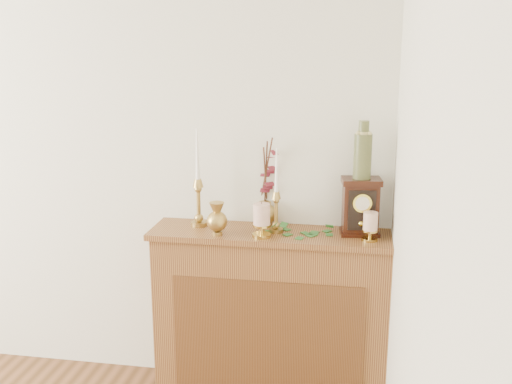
% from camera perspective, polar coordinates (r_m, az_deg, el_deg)
% --- Properties ---
extents(console_shelf, '(1.24, 0.34, 0.93)m').
position_cam_1_polar(console_shelf, '(3.23, 1.43, -12.14)').
color(console_shelf, olive).
rests_on(console_shelf, ground).
extents(candlestick_left, '(0.09, 0.09, 0.51)m').
position_cam_1_polar(candlestick_left, '(3.10, -5.52, -0.26)').
color(candlestick_left, '#A78C43').
rests_on(candlestick_left, console_shelf).
extents(candlestick_center, '(0.07, 0.07, 0.43)m').
position_cam_1_polar(candlestick_center, '(2.99, 1.94, -1.26)').
color(candlestick_center, '#A78C43').
rests_on(candlestick_center, console_shelf).
extents(bud_vase, '(0.10, 0.10, 0.17)m').
position_cam_1_polar(bud_vase, '(2.97, -3.74, -2.58)').
color(bud_vase, '#A78C43').
rests_on(bud_vase, console_shelf).
extents(ginger_jar, '(0.19, 0.21, 0.47)m').
position_cam_1_polar(ginger_jar, '(3.13, 1.15, 0.73)').
color(ginger_jar, '#A78C43').
rests_on(ginger_jar, console_shelf).
extents(pillar_candle_left, '(0.09, 0.09, 0.18)m').
position_cam_1_polar(pillar_candle_left, '(2.93, 0.54, -2.55)').
color(pillar_candle_left, gold).
rests_on(pillar_candle_left, console_shelf).
extents(pillar_candle_right, '(0.08, 0.08, 0.15)m').
position_cam_1_polar(pillar_candle_right, '(2.93, 10.83, -3.09)').
color(pillar_candle_right, gold).
rests_on(pillar_candle_right, console_shelf).
extents(ivy_garland, '(0.40, 0.18, 0.07)m').
position_cam_1_polar(ivy_garland, '(3.01, 3.87, -3.78)').
color(ivy_garland, '#275F24').
rests_on(ivy_garland, console_shelf).
extents(mantel_clock, '(0.21, 0.16, 0.29)m').
position_cam_1_polar(mantel_clock, '(3.00, 9.91, -1.42)').
color(mantel_clock, black).
rests_on(mantel_clock, console_shelf).
extents(ceramic_vase, '(0.09, 0.09, 0.28)m').
position_cam_1_polar(ceramic_vase, '(2.95, 10.13, 3.69)').
color(ceramic_vase, '#1B3627').
rests_on(ceramic_vase, mantel_clock).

